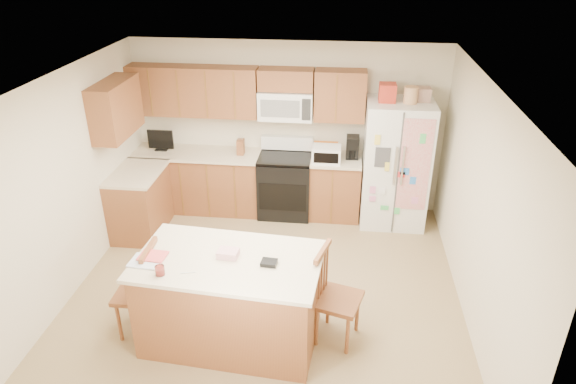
# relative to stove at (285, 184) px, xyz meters

# --- Properties ---
(ground) EXTENTS (4.50, 4.50, 0.00)m
(ground) POSITION_rel_stove_xyz_m (0.00, -1.94, -0.47)
(ground) COLOR #98805B
(ground) RESTS_ON ground
(room_shell) EXTENTS (4.60, 4.60, 2.52)m
(room_shell) POSITION_rel_stove_xyz_m (0.00, -1.94, 0.97)
(room_shell) COLOR beige
(room_shell) RESTS_ON ground
(cabinetry) EXTENTS (3.36, 1.56, 2.15)m
(cabinetry) POSITION_rel_stove_xyz_m (-0.98, -0.15, 0.44)
(cabinetry) COLOR brown
(cabinetry) RESTS_ON ground
(stove) EXTENTS (0.76, 0.65, 1.13)m
(stove) POSITION_rel_stove_xyz_m (0.00, 0.00, 0.00)
(stove) COLOR black
(stove) RESTS_ON ground
(refrigerator) EXTENTS (0.90, 0.79, 2.04)m
(refrigerator) POSITION_rel_stove_xyz_m (1.57, -0.06, 0.45)
(refrigerator) COLOR white
(refrigerator) RESTS_ON ground
(island) EXTENTS (1.87, 1.18, 1.07)m
(island) POSITION_rel_stove_xyz_m (-0.23, -2.76, 0.02)
(island) COLOR brown
(island) RESTS_ON ground
(windsor_chair_left) EXTENTS (0.44, 0.46, 1.05)m
(windsor_chair_left) POSITION_rel_stove_xyz_m (-1.19, -2.74, 0.02)
(windsor_chair_left) COLOR brown
(windsor_chair_left) RESTS_ON ground
(windsor_chair_back) EXTENTS (0.44, 0.43, 0.89)m
(windsor_chair_back) POSITION_rel_stove_xyz_m (-0.15, -2.16, -0.05)
(windsor_chair_back) COLOR brown
(windsor_chair_back) RESTS_ON ground
(windsor_chair_right) EXTENTS (0.54, 0.56, 1.05)m
(windsor_chair_right) POSITION_rel_stove_xyz_m (0.82, -2.63, 0.02)
(windsor_chair_right) COLOR brown
(windsor_chair_right) RESTS_ON ground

